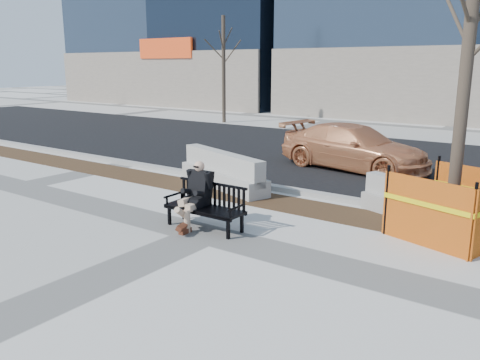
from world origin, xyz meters
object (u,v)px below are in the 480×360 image
object	(u,v)px
seated_man	(197,226)
bench	(205,228)
jersey_barrier_right	(422,222)
tree_fence	(449,237)
jersey_barrier_left	(223,187)
sedan	(353,169)

from	to	relation	value
seated_man	bench	bearing A→B (deg)	-11.33
bench	jersey_barrier_right	distance (m)	4.33
seated_man	tree_fence	world-z (taller)	tree_fence
jersey_barrier_left	sedan	bearing A→B (deg)	85.33
seated_man	sedan	bearing A→B (deg)	86.79
tree_fence	jersey_barrier_left	bearing A→B (deg)	174.21
bench	jersey_barrier_left	distance (m)	3.30
seated_man	tree_fence	xyz separation A→B (m)	(4.15, 2.19, 0.00)
bench	seated_man	distance (m)	0.23
tree_fence	sedan	size ratio (longest dim) A/B	1.41
seated_man	sedan	world-z (taller)	sedan
bench	sedan	world-z (taller)	sedan
tree_fence	sedan	distance (m)	6.00
tree_fence	seated_man	bearing A→B (deg)	-152.15
seated_man	sedan	size ratio (longest dim) A/B	0.28
sedan	jersey_barrier_left	bearing A→B (deg)	163.92
tree_fence	jersey_barrier_left	xyz separation A→B (m)	(-5.65, 0.57, 0.00)
bench	tree_fence	xyz separation A→B (m)	(3.93, 2.24, 0.00)
tree_fence	jersey_barrier_right	distance (m)	0.86
seated_man	jersey_barrier_left	world-z (taller)	seated_man
jersey_barrier_left	jersey_barrier_right	distance (m)	5.02
bench	seated_man	world-z (taller)	seated_man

